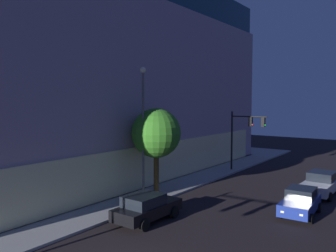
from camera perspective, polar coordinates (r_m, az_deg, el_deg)
name	(u,v)px	position (r m, az deg, el deg)	size (l,w,h in m)	color
modern_building	(69,80)	(38.72, -15.99, 7.21)	(38.26, 25.88, 18.77)	#4C4C51
traffic_light_far_corner	(245,130)	(35.16, 12.50, -0.60)	(0.33, 3.71, 5.91)	black
street_lamp_sidewalk	(143,118)	(24.71, -4.11, 1.31)	(0.44, 0.44, 9.37)	#585858
sidewalk_tree	(156,133)	(25.79, -1.96, -1.22)	(3.70, 3.70, 6.44)	brown
car_black	(147,207)	(21.08, -3.54, -13.17)	(4.54, 2.19, 1.63)	black
car_blue	(300,202)	(23.66, 20.90, -11.57)	(4.15, 2.15, 1.66)	navy
car_white	(321,183)	(29.13, 23.82, -8.62)	(4.75, 2.32, 1.72)	silver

